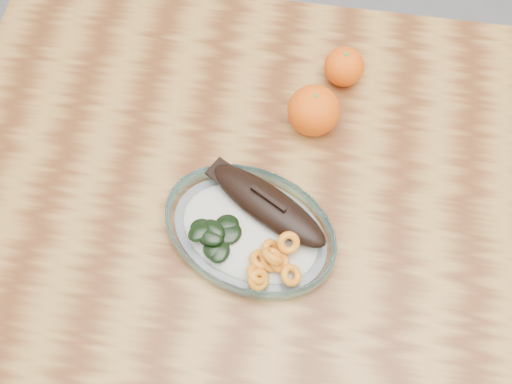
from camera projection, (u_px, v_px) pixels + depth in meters
The scene contains 5 objects.
ground at pixel (298, 335), 1.62m from camera, with size 3.00×3.00×0.00m, color slate.
dining_table at pixel (322, 237), 1.04m from camera, with size 1.20×0.80×0.75m.
plated_meal at pixel (251, 229), 0.92m from camera, with size 0.59×0.59×0.08m.
orange_left at pixel (314, 110), 0.98m from camera, with size 0.08×0.08×0.08m, color #F44A04.
orange_right at pixel (344, 67), 1.03m from camera, with size 0.07×0.07×0.07m, color #F44A04.
Camera 1 is at (-0.05, -0.41, 1.62)m, focal length 45.00 mm.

